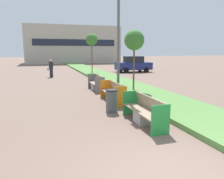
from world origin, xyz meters
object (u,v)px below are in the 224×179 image
Objects in this scene: bench_grey_frame at (96,84)px; sapling_tree_near at (134,41)px; street_lamp_post at (118,18)px; pedestrian_walking at (51,68)px; sapling_tree_far at (92,40)px; litter_bin at (112,101)px; bench_green_frame at (144,113)px; parked_car_distant at (133,64)px; bench_orange_frame at (113,94)px.

sapling_tree_near is at bearing -37.61° from bench_grey_frame.
sapling_tree_near is (1.33, 0.97, -1.11)m from street_lamp_post.
sapling_tree_far is at bearing 21.69° from pedestrian_walking.
bench_grey_frame is 5.22m from litter_bin.
bench_green_frame is 0.55× the size of parked_car_distant.
sapling_tree_far is (-0.00, 11.32, 0.56)m from sapling_tree_near.
litter_bin is at bearing -124.99° from sapling_tree_near.
street_lamp_post reaches higher than bench_orange_frame.
bench_green_frame is 0.31× the size of street_lamp_post.
bench_grey_frame is at bearing -101.20° from sapling_tree_far.
sapling_tree_near is at bearing 45.33° from bench_orange_frame.
bench_orange_frame is 1.38× the size of pedestrian_walking.
bench_green_frame is at bearing -97.79° from street_lamp_post.
pedestrian_walking is at bearing 99.33° from bench_green_frame.
street_lamp_post is 2.06× the size of sapling_tree_near.
sapling_tree_far is 2.54× the size of pedestrian_walking.
sapling_tree_near is at bearing 55.01° from litter_bin.
pedestrian_walking is (-4.40, 9.57, -2.22)m from sapling_tree_near.
sapling_tree_near is at bearing -65.28° from pedestrian_walking.
litter_bin is 4.77m from street_lamp_post.
pedestrian_walking is at bearing 102.06° from bench_orange_frame.
parked_car_distant is at bearing 5.74° from sapling_tree_far.
bench_grey_frame is 0.47× the size of parked_car_distant.
sapling_tree_far reaches higher than bench_orange_frame.
bench_green_frame is 5.89m from street_lamp_post.
parked_car_distant is at bearing 62.94° from bench_orange_frame.
street_lamp_post is (0.61, 0.99, 3.81)m from bench_orange_frame.
bench_green_frame and bench_orange_frame have the same top height.
sapling_tree_near is at bearing 36.09° from street_lamp_post.
street_lamp_post is (0.61, -2.47, 3.82)m from bench_grey_frame.
street_lamp_post is at bearing 65.31° from litter_bin.
sapling_tree_near reaches higher than litter_bin.
litter_bin is 15.55m from sapling_tree_far.
sapling_tree_far is 5.81m from parked_car_distant.
bench_orange_frame is at bearing -134.67° from sapling_tree_near.
litter_bin is at bearing -110.35° from bench_orange_frame.
bench_orange_frame is at bearing -98.31° from sapling_tree_far.
street_lamp_post is at bearing -143.91° from sapling_tree_near.
pedestrian_walking is at bearing 106.95° from bench_grey_frame.
sapling_tree_far is at bearing -169.83° from parked_car_distant.
litter_bin is 0.25× the size of sapling_tree_near.
bench_green_frame is 1.01× the size of bench_orange_frame.
bench_green_frame is 2.54× the size of litter_bin.
bench_orange_frame is 3.86m from sapling_tree_near.
bench_green_frame is 0.55× the size of sapling_tree_far.
street_lamp_post reaches higher than parked_car_distant.
litter_bin is (-0.64, 1.74, 0.09)m from bench_green_frame.
street_lamp_post is 1.76× the size of parked_car_distant.
bench_orange_frame is at bearing -112.64° from parked_car_distant.
sapling_tree_near is (2.58, 3.69, 2.61)m from litter_bin.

